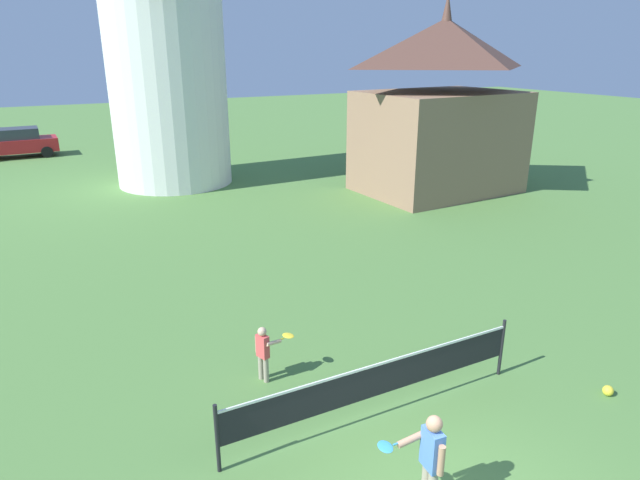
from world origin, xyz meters
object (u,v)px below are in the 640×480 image
at_px(tennis_net, 378,380).
at_px(chapel, 440,110).
at_px(parked_car_red, 17,142).
at_px(player_far, 264,350).
at_px(player_near, 430,457).
at_px(stray_ball, 608,391).

relative_size(tennis_net, chapel, 0.70).
bearing_deg(parked_car_red, player_far, -81.48).
bearing_deg(parked_car_red, player_near, -81.06).
height_order(tennis_net, player_near, player_near).
bearing_deg(player_far, stray_ball, -32.06).
distance_m(parked_car_red, chapel, 22.49).
bearing_deg(parked_car_red, tennis_net, -79.59).
bearing_deg(chapel, parked_car_red, 133.51).
bearing_deg(tennis_net, chapel, 47.96).
relative_size(stray_ball, chapel, 0.02).
bearing_deg(tennis_net, player_near, -103.44).
relative_size(stray_ball, parked_car_red, 0.05).
xyz_separation_m(tennis_net, chapel, (10.31, 11.44, 2.59)).
bearing_deg(player_far, player_near, -78.13).
bearing_deg(chapel, stray_ball, -116.90).
bearing_deg(chapel, player_near, -128.99).
height_order(tennis_net, stray_ball, tennis_net).
distance_m(tennis_net, chapel, 15.61).
height_order(player_near, parked_car_red, parked_car_red).
distance_m(player_near, player_far, 3.74).
distance_m(player_near, stray_ball, 4.35).
relative_size(tennis_net, stray_ball, 29.08).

